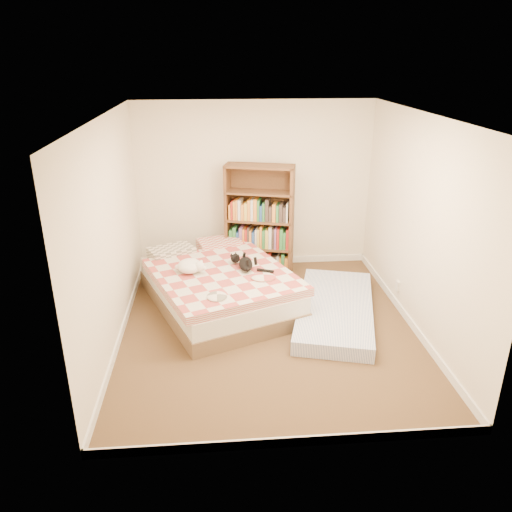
{
  "coord_description": "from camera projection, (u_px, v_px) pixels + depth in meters",
  "views": [
    {
      "loc": [
        -0.59,
        -5.27,
        3.1
      ],
      "look_at": [
        -0.12,
        0.3,
        0.82
      ],
      "focal_mm": 35.0,
      "sensor_mm": 36.0,
      "label": 1
    }
  ],
  "objects": [
    {
      "name": "floor_mattress",
      "position": [
        335.0,
        309.0,
        6.31
      ],
      "size": [
        1.4,
        2.18,
        0.18
      ],
      "primitive_type": "cube",
      "rotation": [
        0.0,
        0.0,
        -0.26
      ],
      "color": "#7083BB",
      "rests_on": "room"
    },
    {
      "name": "black_cat",
      "position": [
        246.0,
        263.0,
        6.43
      ],
      "size": [
        0.37,
        0.67,
        0.15
      ],
      "rotation": [
        0.0,
        0.0,
        0.63
      ],
      "color": "black",
      "rests_on": "bed"
    },
    {
      "name": "bookshelf",
      "position": [
        259.0,
        235.0,
        7.42
      ],
      "size": [
        1.07,
        0.57,
        1.64
      ],
      "rotation": [
        0.0,
        0.0,
        -0.26
      ],
      "color": "#50311B",
      "rests_on": "room"
    },
    {
      "name": "bed",
      "position": [
        218.0,
        285.0,
        6.57
      ],
      "size": [
        2.23,
        2.59,
        0.58
      ],
      "rotation": [
        0.0,
        0.0,
        0.38
      ],
      "color": "brown",
      "rests_on": "room"
    },
    {
      "name": "white_dog",
      "position": [
        190.0,
        266.0,
        6.29
      ],
      "size": [
        0.4,
        0.42,
        0.17
      ],
      "rotation": [
        0.0,
        0.0,
        0.35
      ],
      "color": "white",
      "rests_on": "bed"
    },
    {
      "name": "room",
      "position": [
        269.0,
        235.0,
        5.62
      ],
      "size": [
        3.51,
        4.01,
        2.51
      ],
      "color": "#4A321F",
      "rests_on": "ground"
    }
  ]
}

